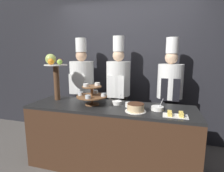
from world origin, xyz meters
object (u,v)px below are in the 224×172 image
(tiered_stand, at_px, (92,94))
(serving_bowl_near, at_px, (157,108))
(fruit_pedestal, at_px, (54,68))
(cake_round, at_px, (136,108))
(cake_square_tray, at_px, (175,115))
(cup_white, at_px, (128,105))
(chef_center_left, at_px, (118,88))
(serving_bowl_far, at_px, (117,103))
(chef_center_right, at_px, (170,92))
(chef_left, at_px, (82,86))

(tiered_stand, bearing_deg, serving_bowl_near, -0.42)
(fruit_pedestal, bearing_deg, serving_bowl_near, -4.22)
(cake_round, height_order, cake_square_tray, cake_round)
(fruit_pedestal, bearing_deg, cup_white, -3.67)
(fruit_pedestal, relative_size, cup_white, 8.47)
(serving_bowl_near, height_order, chef_center_left, chef_center_left)
(cake_round, distance_m, serving_bowl_far, 0.38)
(cup_white, distance_m, serving_bowl_far, 0.19)
(fruit_pedestal, distance_m, cake_round, 1.33)
(chef_center_left, distance_m, chef_center_right, 0.82)
(serving_bowl_near, bearing_deg, chef_center_left, 134.85)
(cake_round, bearing_deg, chef_left, 143.75)
(tiered_stand, bearing_deg, cup_white, 3.66)
(serving_bowl_near, relative_size, chef_center_right, 0.08)
(tiered_stand, relative_size, chef_left, 0.23)
(cup_white, relative_size, serving_bowl_far, 0.54)
(serving_bowl_near, xyz_separation_m, serving_bowl_far, (-0.54, 0.12, -0.00))
(fruit_pedestal, xyz_separation_m, cake_round, (1.24, -0.23, -0.42))
(tiered_stand, relative_size, chef_center_left, 0.23)
(tiered_stand, xyz_separation_m, serving_bowl_near, (0.86, -0.01, -0.12))
(serving_bowl_near, relative_size, serving_bowl_far, 1.02)
(cake_round, xyz_separation_m, chef_center_right, (0.41, 0.78, 0.06))
(cake_round, bearing_deg, chef_center_left, 117.64)
(chef_left, distance_m, chef_center_left, 0.66)
(cup_white, bearing_deg, fruit_pedestal, 176.33)
(cup_white, bearing_deg, serving_bowl_near, -5.89)
(serving_bowl_near, xyz_separation_m, chef_center_left, (-0.66, 0.66, 0.10))
(chef_center_left, bearing_deg, chef_left, 180.00)
(serving_bowl_far, bearing_deg, cup_white, -24.38)
(fruit_pedestal, distance_m, serving_bowl_far, 1.04)
(tiered_stand, bearing_deg, cake_square_tray, -9.15)
(chef_left, bearing_deg, cake_round, -36.25)
(fruit_pedestal, bearing_deg, chef_center_left, 33.73)
(chef_center_left, relative_size, chef_center_right, 1.02)
(cake_square_tray, relative_size, chef_center_left, 0.15)
(cake_round, bearing_deg, cup_white, 126.47)
(serving_bowl_far, relative_size, chef_center_left, 0.08)
(cake_square_tray, distance_m, chef_center_left, 1.19)
(fruit_pedestal, xyz_separation_m, cup_white, (1.12, -0.07, -0.44))
(tiered_stand, xyz_separation_m, cup_white, (0.49, 0.03, -0.12))
(cake_square_tray, distance_m, serving_bowl_far, 0.79)
(serving_bowl_far, bearing_deg, chef_center_left, 102.17)
(serving_bowl_far, bearing_deg, tiered_stand, -160.74)
(cup_white, relative_size, chef_left, 0.04)
(cake_square_tray, relative_size, serving_bowl_far, 1.80)
(fruit_pedestal, distance_m, chef_center_left, 1.05)
(fruit_pedestal, height_order, serving_bowl_near, fruit_pedestal)
(chef_left, bearing_deg, serving_bowl_far, -35.06)
(fruit_pedestal, bearing_deg, chef_left, 73.06)
(cake_square_tray, xyz_separation_m, serving_bowl_far, (-0.74, 0.28, 0.01))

